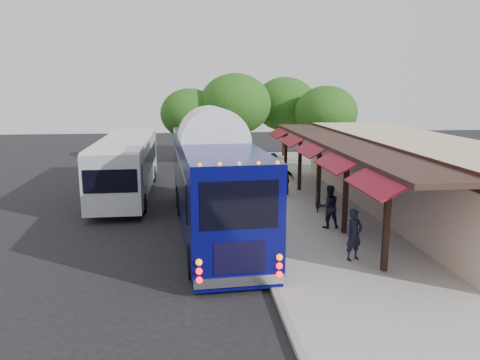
{
  "coord_description": "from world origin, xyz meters",
  "views": [
    {
      "loc": [
        -2.33,
        -17.68,
        6.06
      ],
      "look_at": [
        -0.12,
        3.42,
        1.8
      ],
      "focal_mm": 35.0,
      "sensor_mm": 36.0,
      "label": 1
    }
  ],
  "objects_px": {
    "city_bus": "(127,164)",
    "ped_b": "(329,207)",
    "ped_d": "(273,166)",
    "sign_board": "(318,197)",
    "coach_bus": "(213,179)",
    "ped_a": "(354,235)",
    "ped_c": "(286,180)"
  },
  "relations": [
    {
      "from": "coach_bus",
      "to": "ped_d",
      "type": "bearing_deg",
      "value": 62.81
    },
    {
      "from": "coach_bus",
      "to": "city_bus",
      "type": "distance_m",
      "value": 8.59
    },
    {
      "from": "sign_board",
      "to": "ped_a",
      "type": "bearing_deg",
      "value": -75.77
    },
    {
      "from": "ped_d",
      "to": "city_bus",
      "type": "bearing_deg",
      "value": 28.88
    },
    {
      "from": "coach_bus",
      "to": "ped_d",
      "type": "height_order",
      "value": "coach_bus"
    },
    {
      "from": "ped_a",
      "to": "ped_b",
      "type": "relative_size",
      "value": 0.99
    },
    {
      "from": "ped_a",
      "to": "sign_board",
      "type": "height_order",
      "value": "ped_a"
    },
    {
      "from": "ped_b",
      "to": "sign_board",
      "type": "xyz_separation_m",
      "value": [
        0.19,
        2.43,
        -0.16
      ]
    },
    {
      "from": "ped_a",
      "to": "ped_b",
      "type": "bearing_deg",
      "value": 62.42
    },
    {
      "from": "coach_bus",
      "to": "ped_a",
      "type": "relative_size",
      "value": 7.27
    },
    {
      "from": "city_bus",
      "to": "ped_d",
      "type": "height_order",
      "value": "city_bus"
    },
    {
      "from": "ped_d",
      "to": "sign_board",
      "type": "distance_m",
      "value": 8.23
    },
    {
      "from": "coach_bus",
      "to": "ped_a",
      "type": "height_order",
      "value": "coach_bus"
    },
    {
      "from": "coach_bus",
      "to": "ped_b",
      "type": "relative_size",
      "value": 7.17
    },
    {
      "from": "ped_a",
      "to": "ped_c",
      "type": "height_order",
      "value": "ped_a"
    },
    {
      "from": "city_bus",
      "to": "sign_board",
      "type": "distance_m",
      "value": 11.04
    },
    {
      "from": "ped_b",
      "to": "ped_c",
      "type": "height_order",
      "value": "ped_b"
    },
    {
      "from": "ped_a",
      "to": "sign_board",
      "type": "distance_m",
      "value": 6.2
    },
    {
      "from": "ped_b",
      "to": "ped_c",
      "type": "xyz_separation_m",
      "value": [
        -0.59,
        6.22,
        -0.06
      ]
    },
    {
      "from": "ped_a",
      "to": "coach_bus",
      "type": "bearing_deg",
      "value": 112.72
    },
    {
      "from": "ped_a",
      "to": "ped_d",
      "type": "distance_m",
      "value": 14.39
    },
    {
      "from": "city_bus",
      "to": "ped_b",
      "type": "relative_size",
      "value": 6.56
    },
    {
      "from": "city_bus",
      "to": "ped_b",
      "type": "bearing_deg",
      "value": -40.77
    },
    {
      "from": "coach_bus",
      "to": "city_bus",
      "type": "xyz_separation_m",
      "value": [
        -4.53,
        7.29,
        -0.46
      ]
    },
    {
      "from": "coach_bus",
      "to": "city_bus",
      "type": "bearing_deg",
      "value": 117.93
    },
    {
      "from": "coach_bus",
      "to": "ped_b",
      "type": "distance_m",
      "value": 5.02
    },
    {
      "from": "city_bus",
      "to": "ped_d",
      "type": "bearing_deg",
      "value": 16.56
    },
    {
      "from": "ped_c",
      "to": "ped_b",
      "type": "bearing_deg",
      "value": 79.74
    },
    {
      "from": "coach_bus",
      "to": "ped_b",
      "type": "height_order",
      "value": "coach_bus"
    },
    {
      "from": "ped_b",
      "to": "sign_board",
      "type": "bearing_deg",
      "value": -96.41
    },
    {
      "from": "city_bus",
      "to": "ped_c",
      "type": "relative_size",
      "value": 7.04
    },
    {
      "from": "city_bus",
      "to": "ped_d",
      "type": "distance_m",
      "value": 9.3
    }
  ]
}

